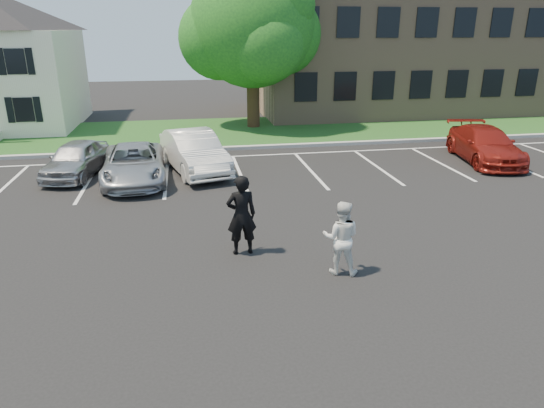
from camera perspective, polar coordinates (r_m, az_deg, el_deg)
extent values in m
plane|color=black|center=(11.44, 0.90, -7.59)|extent=(90.00, 90.00, 0.00)
cube|color=gray|center=(22.65, -4.97, 6.57)|extent=(40.00, 0.30, 0.15)
cube|color=#1B4518|center=(26.55, -5.81, 8.45)|extent=(44.00, 8.00, 0.08)
cube|color=silver|center=(19.78, -28.74, 1.95)|extent=(0.12, 5.20, 0.01)
cube|color=silver|center=(19.06, -20.77, 2.54)|extent=(0.12, 5.20, 0.01)
cube|color=silver|center=(18.73, -12.34, 3.10)|extent=(0.12, 5.20, 0.01)
cube|color=silver|center=(18.81, -3.79, 3.60)|extent=(0.12, 5.20, 0.01)
cube|color=silver|center=(19.31, 4.51, 4.01)|extent=(0.12, 5.20, 0.01)
cube|color=silver|center=(20.18, 12.25, 4.32)|extent=(0.12, 5.20, 0.01)
cube|color=silver|center=(21.39, 19.24, 4.53)|extent=(0.12, 5.20, 0.01)
cube|color=silver|center=(22.88, 25.40, 4.66)|extent=(0.12, 5.20, 0.01)
cube|color=silver|center=(21.58, -0.91, 5.78)|extent=(34.00, 0.12, 0.01)
cube|color=#97785C|center=(35.74, 17.12, 17.06)|extent=(22.00, 10.00, 8.00)
cube|color=black|center=(27.93, 4.00, 13.56)|extent=(1.30, 0.06, 1.60)
cube|color=black|center=(27.76, 4.18, 20.55)|extent=(1.30, 0.06, 1.60)
cube|color=black|center=(28.57, 8.61, 13.53)|extent=(1.30, 0.06, 1.60)
cube|color=black|center=(28.41, 8.98, 20.36)|extent=(1.30, 0.06, 1.60)
cube|color=black|center=(29.38, 12.99, 13.43)|extent=(1.30, 0.06, 1.60)
cube|color=black|center=(29.22, 13.53, 20.06)|extent=(1.30, 0.06, 1.60)
cube|color=black|center=(30.35, 17.10, 13.27)|extent=(1.30, 0.06, 1.60)
cube|color=black|center=(30.19, 17.79, 19.67)|extent=(1.30, 0.06, 1.60)
cube|color=black|center=(31.45, 20.94, 13.05)|extent=(1.30, 0.06, 1.60)
cube|color=black|center=(31.30, 21.74, 19.21)|extent=(1.30, 0.06, 1.60)
cube|color=black|center=(32.68, 24.50, 12.81)|extent=(1.30, 0.06, 1.60)
cube|color=black|center=(32.54, 25.39, 18.71)|extent=(1.30, 0.06, 1.60)
cube|color=black|center=(34.02, 27.78, 12.53)|extent=(1.30, 0.06, 1.60)
cube|color=black|center=(33.88, 28.74, 18.19)|extent=(1.30, 0.06, 1.60)
cylinder|color=black|center=(27.51, -2.22, 12.23)|extent=(0.70, 0.70, 3.20)
sphere|color=#194A1A|center=(27.26, -2.34, 20.38)|extent=(6.60, 6.60, 6.60)
sphere|color=#194A1A|center=(28.21, 0.88, 19.37)|extent=(4.60, 4.60, 4.60)
sphere|color=#194A1A|center=(27.48, -6.15, 18.83)|extent=(4.40, 4.40, 4.40)
sphere|color=#194A1A|center=(25.84, -0.90, 18.43)|extent=(4.00, 4.00, 4.00)
sphere|color=#194A1A|center=(28.77, -4.09, 20.93)|extent=(4.20, 4.20, 4.20)
sphere|color=#194A1A|center=(26.59, 0.69, 22.35)|extent=(3.80, 3.80, 3.80)
imported|color=black|center=(11.81, -3.61, -1.32)|extent=(0.77, 0.54, 2.02)
imported|color=silver|center=(11.01, 8.12, -3.95)|extent=(1.01, 0.90, 1.73)
imported|color=#AFAFB4|center=(19.75, -22.05, 4.94)|extent=(2.33, 4.13, 1.33)
imported|color=#ABADB3|center=(18.38, -15.94, 4.57)|extent=(2.44, 4.83, 1.31)
imported|color=silver|center=(19.13, -9.16, 6.08)|extent=(2.80, 5.03, 1.57)
imported|color=maroon|center=(22.29, 23.76, 6.40)|extent=(2.78, 5.13, 1.41)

